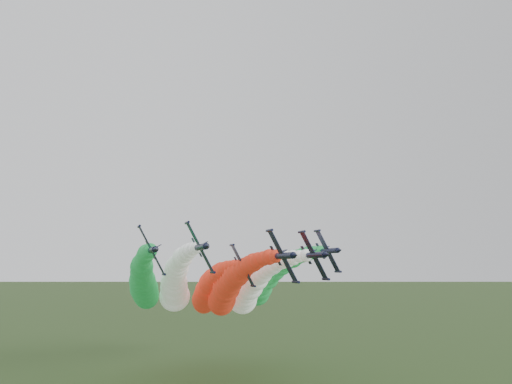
# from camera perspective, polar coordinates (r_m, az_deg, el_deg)

# --- Properties ---
(jet_lead) EXTENTS (13.75, 80.45, 21.79)m
(jet_lead) POSITION_cam_1_polar(r_m,az_deg,el_deg) (138.94, -3.22, -10.99)
(jet_lead) COLOR black
(jet_lead) RESTS_ON ground
(jet_inner_left) EXTENTS (14.44, 81.14, 22.47)m
(jet_inner_left) POSITION_cam_1_polar(r_m,az_deg,el_deg) (145.17, -9.21, -10.30)
(jet_inner_left) COLOR black
(jet_inner_left) RESTS_ON ground
(jet_inner_right) EXTENTS (14.30, 81.00, 22.33)m
(jet_inner_right) POSITION_cam_1_polar(r_m,az_deg,el_deg) (149.15, -0.68, -10.98)
(jet_inner_right) COLOR black
(jet_inner_right) RESTS_ON ground
(jet_outer_left) EXTENTS (13.50, 80.20, 21.54)m
(jet_outer_left) POSITION_cam_1_polar(r_m,az_deg,el_deg) (148.84, -12.69, -10.18)
(jet_outer_left) COLOR black
(jet_outer_left) RESTS_ON ground
(jet_outer_right) EXTENTS (14.03, 80.73, 22.06)m
(jet_outer_right) POSITION_cam_1_polar(r_m,az_deg,el_deg) (162.06, 1.25, -10.15)
(jet_outer_right) COLOR black
(jet_outer_right) RESTS_ON ground
(jet_trail) EXTENTS (13.63, 80.33, 21.67)m
(jet_trail) POSITION_cam_1_polar(r_m,az_deg,el_deg) (162.14, -5.51, -11.16)
(jet_trail) COLOR black
(jet_trail) RESTS_ON ground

